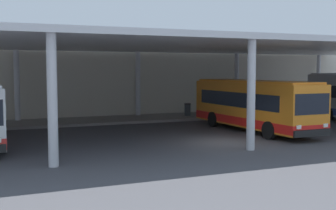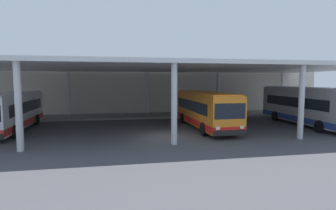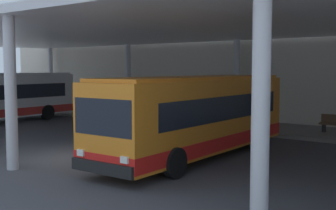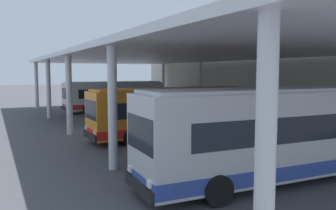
# 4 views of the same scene
# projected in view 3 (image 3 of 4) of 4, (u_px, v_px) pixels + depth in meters

# --- Properties ---
(ground_plane) EXTENTS (200.00, 200.00, 0.00)m
(ground_plane) POSITION_uv_depth(u_px,v_px,m) (70.00, 158.00, 17.16)
(ground_plane) COLOR #47474C
(platform_kerb) EXTENTS (42.00, 4.50, 0.18)m
(platform_kerb) POSITION_uv_depth(u_px,v_px,m) (222.00, 125.00, 26.47)
(platform_kerb) COLOR gray
(platform_kerb) RESTS_ON ground
(station_building_facade) EXTENTS (48.00, 1.60, 6.79)m
(station_building_facade) POSITION_uv_depth(u_px,v_px,m) (248.00, 70.00, 28.76)
(station_building_facade) COLOR beige
(station_building_facade) RESTS_ON ground
(canopy_shelter) EXTENTS (40.00, 17.00, 5.55)m
(canopy_shelter) POSITION_uv_depth(u_px,v_px,m) (157.00, 31.00, 21.08)
(canopy_shelter) COLOR silver
(canopy_shelter) RESTS_ON ground
(bus_second_bay) EXTENTS (2.86, 10.57, 3.17)m
(bus_second_bay) POSITION_uv_depth(u_px,v_px,m) (197.00, 115.00, 17.08)
(bus_second_bay) COLOR orange
(bus_second_bay) RESTS_ON ground
(trash_bin) EXTENTS (0.52, 0.52, 0.98)m
(trash_bin) POSITION_uv_depth(u_px,v_px,m) (274.00, 119.00, 24.13)
(trash_bin) COLOR #33383D
(trash_bin) RESTS_ON platform_kerb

